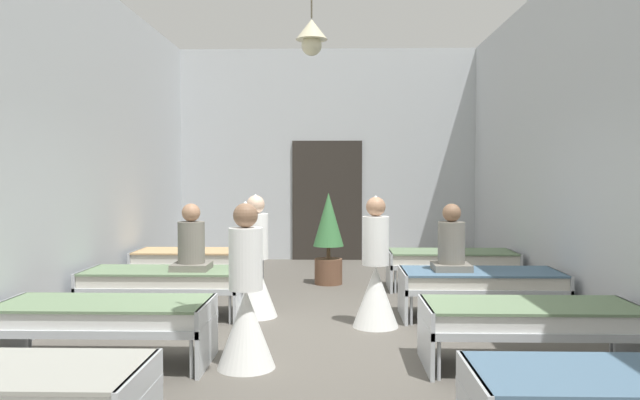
{
  "coord_description": "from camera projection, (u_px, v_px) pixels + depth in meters",
  "views": [
    {
      "loc": [
        0.18,
        -6.43,
        1.72
      ],
      "look_at": [
        0.0,
        0.47,
        1.44
      ],
      "focal_mm": 34.72,
      "sensor_mm": 36.0,
      "label": 1
    }
  ],
  "objects": [
    {
      "name": "bed_left_row_2",
      "position": [
        163.0,
        280.0,
        7.48
      ],
      "size": [
        1.9,
        0.84,
        0.57
      ],
      "color": "#B7BCC1",
      "rests_on": "ground"
    },
    {
      "name": "room_shell",
      "position": [
        322.0,
        142.0,
        7.71
      ],
      "size": [
        6.32,
        12.26,
        4.24
      ],
      "color": "silver",
      "rests_on": "ground"
    },
    {
      "name": "bed_right_row_1",
      "position": [
        531.0,
        319.0,
        5.48
      ],
      "size": [
        1.9,
        0.84,
        0.57
      ],
      "color": "#B7BCC1",
      "rests_on": "ground"
    },
    {
      "name": "bed_left_row_1",
      "position": [
        105.0,
        316.0,
        5.58
      ],
      "size": [
        1.9,
        0.84,
        0.57
      ],
      "color": "#B7BCC1",
      "rests_on": "ground"
    },
    {
      "name": "ground_plane",
      "position": [
        319.0,
        343.0,
        6.5
      ],
      "size": [
        6.52,
        12.66,
        0.1
      ],
      "primitive_type": "cube",
      "color": "#59544C"
    },
    {
      "name": "bed_right_row_3",
      "position": [
        451.0,
        260.0,
        9.28
      ],
      "size": [
        1.9,
        0.84,
        0.57
      ],
      "color": "#B7BCC1",
      "rests_on": "ground"
    },
    {
      "name": "nurse_near_aisle",
      "position": [
        376.0,
        280.0,
        6.97
      ],
      "size": [
        0.52,
        0.52,
        1.49
      ],
      "rotation": [
        0.0,
        0.0,
        1.15
      ],
      "color": "white",
      "rests_on": "ground"
    },
    {
      "name": "patient_seated_secondary",
      "position": [
        451.0,
        246.0,
        7.39
      ],
      "size": [
        0.44,
        0.44,
        0.8
      ],
      "color": "slate",
      "rests_on": "bed_right_row_2"
    },
    {
      "name": "bed_right_row_2",
      "position": [
        481.0,
        282.0,
        7.38
      ],
      "size": [
        1.9,
        0.84,
        0.57
      ],
      "color": "#B7BCC1",
      "rests_on": "ground"
    },
    {
      "name": "bed_right_row_0",
      "position": [
        634.0,
        395.0,
        3.58
      ],
      "size": [
        1.9,
        0.84,
        0.57
      ],
      "color": "#B7BCC1",
      "rests_on": "ground"
    },
    {
      "name": "bed_left_row_3",
      "position": [
        198.0,
        259.0,
        9.38
      ],
      "size": [
        1.9,
        0.84,
        0.57
      ],
      "color": "#B7BCC1",
      "rests_on": "ground"
    },
    {
      "name": "potted_plant",
      "position": [
        328.0,
        234.0,
        9.68
      ],
      "size": [
        0.48,
        0.48,
        1.44
      ],
      "color": "brown",
      "rests_on": "ground"
    },
    {
      "name": "nurse_mid_aisle",
      "position": [
        246.0,
        309.0,
        5.48
      ],
      "size": [
        0.52,
        0.52,
        1.49
      ],
      "rotation": [
        0.0,
        0.0,
        1.48
      ],
      "color": "white",
      "rests_on": "ground"
    },
    {
      "name": "patient_seated_primary",
      "position": [
        191.0,
        245.0,
        7.42
      ],
      "size": [
        0.44,
        0.44,
        0.8
      ],
      "color": "slate",
      "rests_on": "bed_left_row_2"
    },
    {
      "name": "nurse_far_aisle",
      "position": [
        256.0,
        273.0,
        7.47
      ],
      "size": [
        0.52,
        0.52,
        1.49
      ],
      "rotation": [
        0.0,
        0.0,
        5.03
      ],
      "color": "white",
      "rests_on": "ground"
    }
  ]
}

